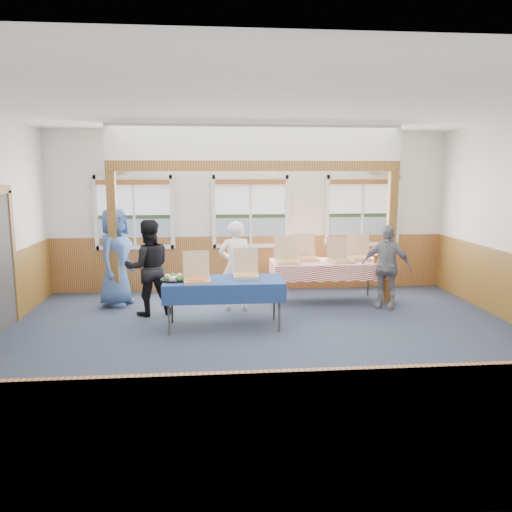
{
  "coord_description": "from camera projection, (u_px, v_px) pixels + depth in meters",
  "views": [
    {
      "loc": [
        -0.79,
        -6.53,
        2.38
      ],
      "look_at": [
        -0.11,
        1.0,
        1.11
      ],
      "focal_mm": 35.0,
      "sensor_mm": 36.0,
      "label": 1
    }
  ],
  "objects": [
    {
      "name": "floor",
      "position": [
        271.0,
        347.0,
        6.88
      ],
      "size": [
        8.0,
        8.0,
        0.0
      ],
      "primitive_type": "plane",
      "color": "#252B3D",
      "rests_on": "ground"
    },
    {
      "name": "ceiling",
      "position": [
        272.0,
        107.0,
        6.35
      ],
      "size": [
        8.0,
        8.0,
        0.0
      ],
      "primitive_type": "plane",
      "rotation": [
        3.14,
        0.0,
        0.0
      ],
      "color": "white",
      "rests_on": "wall_back"
    },
    {
      "name": "wall_back",
      "position": [
        250.0,
        211.0,
        10.05
      ],
      "size": [
        8.0,
        0.0,
        8.0
      ],
      "primitive_type": "plane",
      "rotation": [
        1.57,
        0.0,
        0.0
      ],
      "color": "silver",
      "rests_on": "floor"
    },
    {
      "name": "wall_front",
      "position": [
        337.0,
        296.0,
        3.18
      ],
      "size": [
        8.0,
        0.0,
        8.0
      ],
      "primitive_type": "plane",
      "rotation": [
        -1.57,
        0.0,
        0.0
      ],
      "color": "silver",
      "rests_on": "floor"
    },
    {
      "name": "wainscot_back",
      "position": [
        251.0,
        263.0,
        10.2
      ],
      "size": [
        7.98,
        0.05,
        1.1
      ],
      "primitive_type": "cube",
      "color": "brown",
      "rests_on": "floor"
    },
    {
      "name": "wainscot_front",
      "position": [
        332.0,
        446.0,
        3.38
      ],
      "size": [
        7.98,
        0.05,
        1.1
      ],
      "primitive_type": "cube",
      "color": "brown",
      "rests_on": "floor"
    },
    {
      "name": "window_left",
      "position": [
        134.0,
        208.0,
        9.8
      ],
      "size": [
        1.56,
        0.1,
        1.46
      ],
      "color": "silver",
      "rests_on": "wall_back"
    },
    {
      "name": "window_mid",
      "position": [
        251.0,
        208.0,
        10.0
      ],
      "size": [
        1.56,
        0.1,
        1.46
      ],
      "color": "silver",
      "rests_on": "wall_back"
    },
    {
      "name": "window_right",
      "position": [
        362.0,
        207.0,
        10.2
      ],
      "size": [
        1.56,
        0.1,
        1.46
      ],
      "color": "silver",
      "rests_on": "wall_back"
    },
    {
      "name": "post_left",
      "position": [
        114.0,
        241.0,
        8.72
      ],
      "size": [
        0.15,
        0.15,
        2.4
      ],
      "primitive_type": "cube",
      "color": "brown",
      "rests_on": "floor"
    },
    {
      "name": "post_right",
      "position": [
        391.0,
        237.0,
        9.16
      ],
      "size": [
        0.15,
        0.15,
        2.4
      ],
      "primitive_type": "cube",
      "color": "brown",
      "rests_on": "floor"
    },
    {
      "name": "cross_beam",
      "position": [
        256.0,
        166.0,
        8.73
      ],
      "size": [
        5.15,
        0.18,
        0.18
      ],
      "primitive_type": "cube",
      "color": "brown",
      "rests_on": "post_left"
    },
    {
      "name": "table_left",
      "position": [
        224.0,
        283.0,
        7.65
      ],
      "size": [
        1.89,
        0.98,
        0.76
      ],
      "rotation": [
        0.0,
        0.0,
        0.1
      ],
      "color": "#373737",
      "rests_on": "floor"
    },
    {
      "name": "table_right",
      "position": [
        326.0,
        264.0,
        9.22
      ],
      "size": [
        2.06,
        0.99,
        0.76
      ],
      "rotation": [
        0.0,
        0.0,
        0.05
      ],
      "color": "#373737",
      "rests_on": "floor"
    },
    {
      "name": "pizza_box_a",
      "position": [
        197.0,
        277.0,
        7.49
      ],
      "size": [
        0.43,
        0.52,
        0.44
      ],
      "rotation": [
        0.0,
        0.0,
        0.07
      ],
      "color": "tan",
      "rests_on": "table_left"
    },
    {
      "name": "pizza_box_b",
      "position": [
        246.0,
        273.0,
        7.82
      ],
      "size": [
        0.42,
        0.5,
        0.43
      ],
      "rotation": [
        0.0,
        0.0,
        -0.06
      ],
      "color": "tan",
      "rests_on": "table_left"
    },
    {
      "name": "pizza_box_c",
      "position": [
        287.0,
        259.0,
        9.04
      ],
      "size": [
        0.42,
        0.52,
        0.46
      ],
      "rotation": [
        0.0,
        0.0,
        0.0
      ],
      "color": "tan",
      "rests_on": "table_right"
    },
    {
      "name": "pizza_box_d",
      "position": [
        306.0,
        256.0,
        9.36
      ],
      "size": [
        0.43,
        0.52,
        0.46
      ],
      "rotation": [
        0.0,
        0.0,
        -0.01
      ],
      "color": "tan",
      "rests_on": "table_right"
    },
    {
      "name": "pizza_box_e",
      "position": [
        341.0,
        258.0,
        9.14
      ],
      "size": [
        0.44,
        0.52,
        0.43
      ],
      "rotation": [
        0.0,
        0.0,
        0.1
      ],
      "color": "tan",
      "rests_on": "table_right"
    },
    {
      "name": "pizza_box_f",
      "position": [
        359.0,
        256.0,
        9.4
      ],
      "size": [
        0.5,
        0.58,
        0.46
      ],
      "rotation": [
        0.0,
        0.0,
        -0.16
      ],
      "color": "tan",
      "rests_on": "table_right"
    },
    {
      "name": "veggie_tray",
      "position": [
        174.0,
        278.0,
        7.57
      ],
      "size": [
        0.43,
        0.43,
        0.1
      ],
      "color": "black",
      "rests_on": "table_left"
    },
    {
      "name": "drink_glass",
      "position": [
        376.0,
        259.0,
        9.03
      ],
      "size": [
        0.07,
        0.07,
        0.15
      ],
      "primitive_type": "cylinder",
      "color": "#935218",
      "rests_on": "table_right"
    },
    {
      "name": "woman_white",
      "position": [
        236.0,
        266.0,
        8.62
      ],
      "size": [
        0.58,
        0.38,
        1.57
      ],
      "primitive_type": "imported",
      "rotation": [
        0.0,
        0.0,
        3.16
      ],
      "color": "white",
      "rests_on": "floor"
    },
    {
      "name": "woman_black",
      "position": [
        148.0,
        267.0,
        8.35
      ],
      "size": [
        0.91,
        0.79,
        1.61
      ],
      "primitive_type": "imported",
      "rotation": [
        0.0,
        0.0,
        3.4
      ],
      "color": "black",
      "rests_on": "floor"
    },
    {
      "name": "man_blue",
      "position": [
        116.0,
        257.0,
        8.91
      ],
      "size": [
        0.79,
        0.99,
        1.77
      ],
      "primitive_type": "imported",
      "rotation": [
        0.0,
        0.0,
        1.28
      ],
      "color": "#3A5991",
      "rests_on": "floor"
    },
    {
      "name": "person_grey",
      "position": [
        386.0,
        267.0,
        8.77
      ],
      "size": [
        0.93,
        0.76,
        1.48
      ],
      "primitive_type": "imported",
      "rotation": [
        0.0,
        0.0,
        -0.55
      ],
      "color": "slate",
      "rests_on": "floor"
    }
  ]
}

